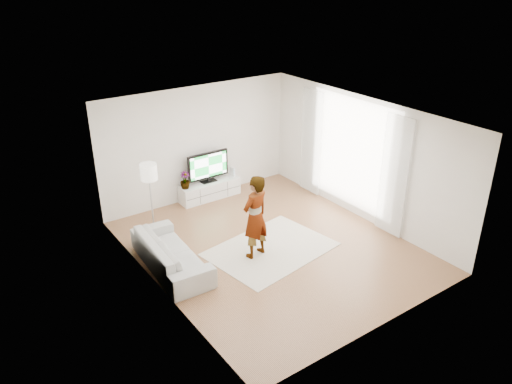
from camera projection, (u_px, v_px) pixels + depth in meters
floor at (271, 247)px, 10.37m from camera, size 6.00×6.00×0.00m
ceiling at (273, 116)px, 9.18m from camera, size 6.00×6.00×0.00m
wall_left at (154, 220)px, 8.47m from camera, size 0.02×6.00×2.80m
wall_right at (362, 159)px, 11.08m from camera, size 0.02×6.00×2.80m
wall_back at (198, 144)px, 12.00m from camera, size 5.00×0.02×2.80m
wall_front at (391, 252)px, 7.55m from camera, size 5.00×0.02×2.80m
window at (352, 153)px, 11.27m from camera, size 0.01×2.60×2.50m
curtain_near at (394, 176)px, 10.30m from camera, size 0.04×0.70×2.60m
curtain_far at (311, 142)px, 12.23m from camera, size 0.04×0.70×2.60m
media_console at (210, 190)px, 12.40m from camera, size 1.56×0.44×0.44m
television at (208, 166)px, 12.15m from camera, size 1.09×0.21×0.76m
game_console at (232, 171)px, 12.61m from camera, size 0.08×0.18×0.23m
potted_plant at (185, 180)px, 11.87m from camera, size 0.26×0.26×0.42m
rug at (271, 249)px, 10.27m from camera, size 2.68×2.11×0.01m
player at (255, 217)px, 9.70m from camera, size 0.70×0.54×1.73m
sofa at (171, 253)px, 9.55m from camera, size 0.98×2.24×0.64m
floor_lamp at (149, 175)px, 10.36m from camera, size 0.36×0.36×1.60m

